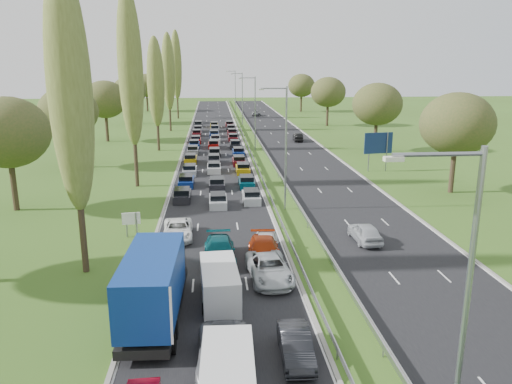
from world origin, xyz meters
name	(u,v)px	position (x,y,z in m)	size (l,w,h in m)	color
ground	(254,148)	(4.50, 80.00, 0.00)	(260.00, 260.00, 0.00)	#38581B
near_carriageway	(215,146)	(-2.25, 82.50, 0.00)	(10.50, 215.00, 0.04)	black
far_carriageway	(291,145)	(11.25, 82.50, 0.00)	(10.50, 215.00, 0.04)	black
central_reservation	(253,143)	(4.50, 82.50, 0.55)	(2.36, 215.00, 0.32)	gray
lamp_columns	(255,114)	(4.50, 78.00, 6.00)	(0.18, 140.18, 12.00)	gray
poplar_row	(147,76)	(-11.50, 68.17, 12.39)	(2.80, 127.80, 22.44)	#2D2116
woodland_left	(61,114)	(-22.00, 62.63, 7.68)	(8.00, 166.00, 11.10)	#2D2116
woodland_right	(396,109)	(24.00, 66.67, 7.68)	(8.00, 153.00, 11.10)	#2D2116
traffic_queue_fill	(215,149)	(-2.21, 77.43, 0.44)	(9.03, 69.64, 0.80)	black
near_car_2	(178,230)	(-5.56, 35.34, 0.74)	(2.38, 5.17, 1.44)	white
near_car_6	(224,353)	(-2.20, 16.77, 0.78)	(2.53, 5.49, 1.53)	slate
near_car_7	(220,251)	(-2.18, 30.04, 0.81)	(2.22, 5.45, 1.58)	#054C55
near_car_9	(296,345)	(1.32, 17.23, 0.72)	(1.49, 4.27, 1.41)	black
near_car_10	(269,268)	(1.07, 26.52, 0.81)	(2.61, 5.66, 1.57)	#ADB3B7
near_car_11	(264,251)	(1.02, 29.74, 0.82)	(2.24, 5.51, 1.60)	#9E2C09
near_car_12	(266,243)	(1.41, 31.54, 0.78)	(1.80, 4.48, 1.53)	white
far_car_0	(365,232)	(9.63, 33.22, 0.80)	(1.83, 4.56, 1.55)	#ACB0B6
far_car_1	(298,137)	(13.23, 87.04, 0.75)	(1.54, 4.41, 1.45)	black
far_car_2	(256,113)	(9.56, 134.18, 0.73)	(2.35, 5.09, 1.41)	slate
blue_lorry	(155,284)	(-5.90, 21.72, 2.17)	(2.78, 10.00, 4.22)	black
white_van_front	(228,379)	(-2.10, 14.20, 1.16)	(2.21, 5.64, 2.27)	silver
white_van_rear	(219,282)	(-2.29, 23.99, 1.13)	(2.14, 5.46, 2.20)	silver
info_sign	(131,221)	(-9.40, 36.00, 1.37)	(1.50, 0.33, 2.10)	gray
direction_sign	(378,145)	(19.40, 59.85, 3.57)	(3.98, 0.64, 5.20)	gray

